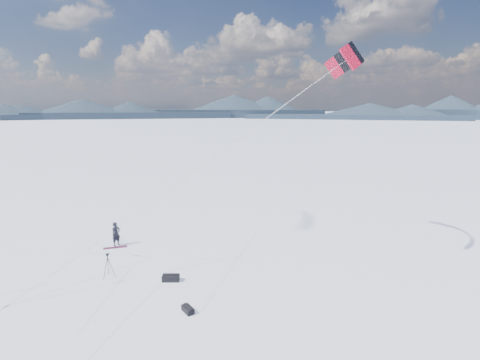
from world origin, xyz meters
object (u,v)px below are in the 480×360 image
(snowkiter, at_px, (117,245))
(tripod, at_px, (108,262))
(gear_bag_a, at_px, (171,278))
(gear_bag_b, at_px, (188,309))
(snowboard, at_px, (115,247))

(snowkiter, distance_m, tripod, 4.96)
(gear_bag_a, height_order, gear_bag_b, gear_bag_a)
(snowboard, xyz_separation_m, tripod, (2.22, -3.84, 0.91))
(snowboard, height_order, gear_bag_a, gear_bag_a)
(snowkiter, height_order, snowboard, snowkiter)
(tripod, relative_size, gear_bag_a, 1.41)
(gear_bag_a, bearing_deg, snowboard, 135.41)
(snowkiter, distance_m, gear_bag_a, 7.13)
(snowkiter, relative_size, gear_bag_a, 1.66)
(gear_bag_b, bearing_deg, gear_bag_a, 168.06)
(snowkiter, bearing_deg, snowboard, -136.23)
(snowkiter, bearing_deg, gear_bag_a, -97.04)
(snowboard, bearing_deg, gear_bag_a, -61.41)
(tripod, xyz_separation_m, gear_bag_a, (3.68, 0.49, -0.75))
(snowkiter, relative_size, snowboard, 1.09)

